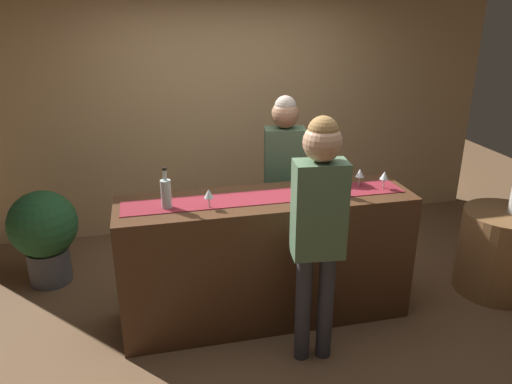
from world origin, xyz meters
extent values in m
plane|color=brown|center=(0.00, 0.00, 0.00)|extent=(10.00, 10.00, 0.00)
cube|color=tan|center=(0.00, 1.90, 1.45)|extent=(6.00, 0.12, 2.90)
cube|color=#472B19|center=(0.00, 0.00, 0.52)|extent=(2.24, 0.60, 1.03)
cube|color=maroon|center=(0.00, 0.00, 1.04)|extent=(2.13, 0.28, 0.01)
cylinder|color=#194723|center=(0.49, -0.03, 1.14)|extent=(0.07, 0.07, 0.21)
cylinder|color=#194723|center=(0.49, -0.03, 1.28)|extent=(0.03, 0.03, 0.08)
cylinder|color=black|center=(0.49, -0.03, 1.33)|extent=(0.03, 0.03, 0.02)
cylinder|color=#B2C6C1|center=(-0.74, -0.04, 1.14)|extent=(0.07, 0.07, 0.21)
cylinder|color=#B2C6C1|center=(-0.74, -0.04, 1.28)|extent=(0.03, 0.03, 0.08)
cylinder|color=black|center=(-0.74, -0.04, 1.33)|extent=(0.03, 0.03, 0.02)
cylinder|color=silver|center=(0.77, 0.07, 1.04)|extent=(0.06, 0.06, 0.00)
cylinder|color=silver|center=(0.77, 0.07, 1.08)|extent=(0.01, 0.01, 0.08)
cone|color=silver|center=(0.77, 0.07, 1.15)|extent=(0.07, 0.07, 0.06)
cylinder|color=silver|center=(-0.45, -0.11, 1.04)|extent=(0.06, 0.06, 0.00)
cylinder|color=silver|center=(-0.45, -0.11, 1.08)|extent=(0.01, 0.01, 0.08)
cone|color=silver|center=(-0.45, -0.11, 1.15)|extent=(0.07, 0.07, 0.06)
cylinder|color=silver|center=(0.93, -0.03, 1.04)|extent=(0.06, 0.06, 0.00)
cylinder|color=silver|center=(0.93, -0.03, 1.08)|extent=(0.01, 0.01, 0.08)
cone|color=silver|center=(0.93, -0.03, 1.15)|extent=(0.07, 0.07, 0.06)
cylinder|color=#26262B|center=(0.38, 0.57, 0.39)|extent=(0.11, 0.11, 0.79)
cylinder|color=#26262B|center=(0.23, 0.59, 0.39)|extent=(0.11, 0.11, 0.79)
cube|color=#4C6B4C|center=(0.30, 0.58, 1.10)|extent=(0.37, 0.26, 0.62)
sphere|color=#9E7051|center=(0.30, 0.58, 1.53)|extent=(0.24, 0.24, 0.24)
sphere|color=#AD9E8E|center=(0.30, 0.58, 1.59)|extent=(0.18, 0.18, 0.18)
cylinder|color=#33333D|center=(0.12, -0.56, 0.41)|extent=(0.11, 0.11, 0.82)
cylinder|color=#33333D|center=(0.28, -0.58, 0.41)|extent=(0.11, 0.11, 0.82)
cube|color=#4C6B4C|center=(0.20, -0.57, 1.15)|extent=(0.36, 0.24, 0.65)
sphere|color=tan|center=(0.20, -0.57, 1.60)|extent=(0.25, 0.25, 0.25)
sphere|color=olive|center=(0.20, -0.57, 1.67)|extent=(0.19, 0.19, 0.19)
cylinder|color=brown|center=(2.07, -0.09, 0.37)|extent=(0.68, 0.68, 0.74)
cylinder|color=#4C4C51|center=(-1.79, 0.95, 0.16)|extent=(0.37, 0.37, 0.32)
sphere|color=#23562D|center=(-1.79, 0.95, 0.57)|extent=(0.60, 0.60, 0.60)
camera|label=1|loc=(-0.85, -3.32, 2.40)|focal=34.61mm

